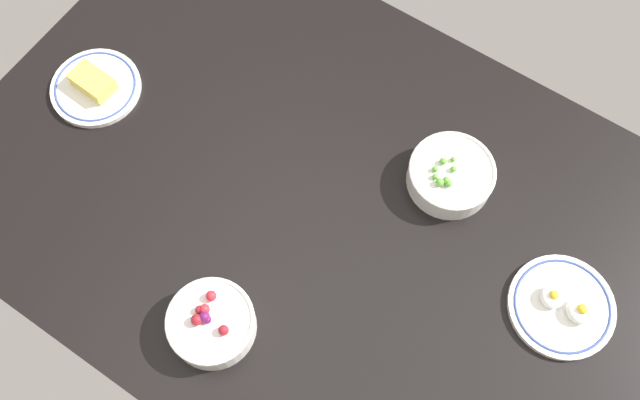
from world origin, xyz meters
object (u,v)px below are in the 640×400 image
Objects in this scene: plate_eggs at (563,306)px; plate_cheese at (95,86)px; bowl_berries at (212,323)px; bowl_peas at (451,175)px.

plate_cheese is (100.54, 11.42, 0.14)cm from plate_eggs.
bowl_berries is (-50.21, 26.36, 1.89)cm from plate_cheese.
plate_cheese is at bearing 17.28° from bowl_peas.
bowl_peas is 52.73cm from bowl_berries.
bowl_peas is (-71.01, -22.09, 1.64)cm from plate_cheese.
bowl_peas reaches higher than plate_eggs.
bowl_peas reaches higher than plate_cheese.
bowl_berries is (50.33, 37.78, 2.03)cm from plate_eggs.
plate_eggs is 1.16× the size of bowl_peas.
bowl_berries is at bearing 36.89° from plate_eggs.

